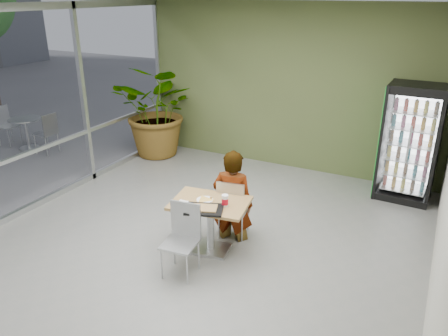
{
  "coord_description": "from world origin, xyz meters",
  "views": [
    {
      "loc": [
        2.78,
        -4.55,
        3.36
      ],
      "look_at": [
        0.13,
        0.6,
        1.0
      ],
      "focal_mm": 35.0,
      "sensor_mm": 36.0,
      "label": 1
    }
  ],
  "objects_px": {
    "chair_far": "(232,205)",
    "potted_plant": "(159,111)",
    "seated_woman": "(233,204)",
    "cafeteria_tray": "(204,209)",
    "chair_near": "(183,233)",
    "dining_table": "(210,216)",
    "beverage_fridge": "(410,143)",
    "soda_cup": "(225,201)"
  },
  "relations": [
    {
      "from": "chair_far",
      "to": "potted_plant",
      "type": "bearing_deg",
      "value": -48.61
    },
    {
      "from": "chair_far",
      "to": "potted_plant",
      "type": "relative_size",
      "value": 0.46
    },
    {
      "from": "chair_far",
      "to": "seated_woman",
      "type": "relative_size",
      "value": 0.56
    },
    {
      "from": "seated_woman",
      "to": "cafeteria_tray",
      "type": "relative_size",
      "value": 3.43
    },
    {
      "from": "chair_near",
      "to": "potted_plant",
      "type": "relative_size",
      "value": 0.47
    },
    {
      "from": "dining_table",
      "to": "beverage_fridge",
      "type": "height_order",
      "value": "beverage_fridge"
    },
    {
      "from": "chair_near",
      "to": "cafeteria_tray",
      "type": "xyz_separation_m",
      "value": [
        0.14,
        0.31,
        0.22
      ]
    },
    {
      "from": "chair_far",
      "to": "cafeteria_tray",
      "type": "xyz_separation_m",
      "value": [
        -0.06,
        -0.69,
        0.23
      ]
    },
    {
      "from": "chair_near",
      "to": "soda_cup",
      "type": "xyz_separation_m",
      "value": [
        0.32,
        0.54,
        0.29
      ]
    },
    {
      "from": "dining_table",
      "to": "potted_plant",
      "type": "xyz_separation_m",
      "value": [
        -2.81,
        2.87,
        0.46
      ]
    },
    {
      "from": "cafeteria_tray",
      "to": "beverage_fridge",
      "type": "relative_size",
      "value": 0.24
    },
    {
      "from": "dining_table",
      "to": "chair_near",
      "type": "xyz_separation_m",
      "value": [
        -0.09,
        -0.56,
        0.01
      ]
    },
    {
      "from": "chair_near",
      "to": "beverage_fridge",
      "type": "distance_m",
      "value": 4.24
    },
    {
      "from": "potted_plant",
      "to": "soda_cup",
      "type": "bearing_deg",
      "value": -43.5
    },
    {
      "from": "cafeteria_tray",
      "to": "potted_plant",
      "type": "distance_m",
      "value": 4.24
    },
    {
      "from": "soda_cup",
      "to": "dining_table",
      "type": "bearing_deg",
      "value": 174.62
    },
    {
      "from": "dining_table",
      "to": "cafeteria_tray",
      "type": "xyz_separation_m",
      "value": [
        0.05,
        -0.25,
        0.23
      ]
    },
    {
      "from": "chair_far",
      "to": "beverage_fridge",
      "type": "relative_size",
      "value": 0.46
    },
    {
      "from": "chair_near",
      "to": "cafeteria_tray",
      "type": "relative_size",
      "value": 1.94
    },
    {
      "from": "seated_woman",
      "to": "cafeteria_tray",
      "type": "bearing_deg",
      "value": 77.6
    },
    {
      "from": "cafeteria_tray",
      "to": "potted_plant",
      "type": "height_order",
      "value": "potted_plant"
    },
    {
      "from": "soda_cup",
      "to": "cafeteria_tray",
      "type": "xyz_separation_m",
      "value": [
        -0.18,
        -0.23,
        -0.06
      ]
    },
    {
      "from": "soda_cup",
      "to": "cafeteria_tray",
      "type": "bearing_deg",
      "value": -128.58
    },
    {
      "from": "dining_table",
      "to": "potted_plant",
      "type": "bearing_deg",
      "value": 134.43
    },
    {
      "from": "dining_table",
      "to": "beverage_fridge",
      "type": "xyz_separation_m",
      "value": [
        2.16,
        3.02,
        0.45
      ]
    },
    {
      "from": "dining_table",
      "to": "potted_plant",
      "type": "distance_m",
      "value": 4.04
    },
    {
      "from": "dining_table",
      "to": "cafeteria_tray",
      "type": "relative_size",
      "value": 2.32
    },
    {
      "from": "chair_near",
      "to": "cafeteria_tray",
      "type": "height_order",
      "value": "chair_near"
    },
    {
      "from": "beverage_fridge",
      "to": "potted_plant",
      "type": "distance_m",
      "value": 4.97
    },
    {
      "from": "dining_table",
      "to": "seated_woman",
      "type": "relative_size",
      "value": 0.68
    },
    {
      "from": "cafeteria_tray",
      "to": "potted_plant",
      "type": "relative_size",
      "value": 0.24
    },
    {
      "from": "beverage_fridge",
      "to": "seated_woman",
      "type": "bearing_deg",
      "value": -126.74
    },
    {
      "from": "cafeteria_tray",
      "to": "potted_plant",
      "type": "bearing_deg",
      "value": 132.57
    },
    {
      "from": "chair_far",
      "to": "chair_near",
      "type": "height_order",
      "value": "chair_near"
    },
    {
      "from": "dining_table",
      "to": "soda_cup",
      "type": "xyz_separation_m",
      "value": [
        0.23,
        -0.02,
        0.29
      ]
    },
    {
      "from": "chair_near",
      "to": "potted_plant",
      "type": "height_order",
      "value": "potted_plant"
    },
    {
      "from": "seated_woman",
      "to": "chair_far",
      "type": "bearing_deg",
      "value": 99.51
    },
    {
      "from": "soda_cup",
      "to": "chair_far",
      "type": "bearing_deg",
      "value": 104.79
    },
    {
      "from": "dining_table",
      "to": "beverage_fridge",
      "type": "relative_size",
      "value": 0.56
    },
    {
      "from": "dining_table",
      "to": "seated_woman",
      "type": "height_order",
      "value": "seated_woman"
    },
    {
      "from": "soda_cup",
      "to": "beverage_fridge",
      "type": "distance_m",
      "value": 3.6
    },
    {
      "from": "cafeteria_tray",
      "to": "chair_far",
      "type": "bearing_deg",
      "value": 85.06
    }
  ]
}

